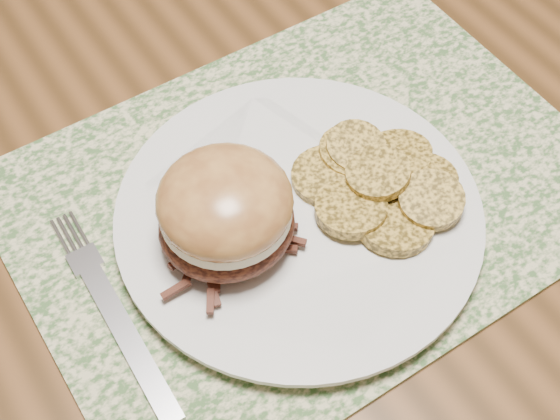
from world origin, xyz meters
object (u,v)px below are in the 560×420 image
object	(u,v)px
dinner_plate	(299,216)
pork_sandwich	(226,211)
fork	(112,310)
dining_table	(394,83)

from	to	relation	value
dinner_plate	pork_sandwich	distance (m)	0.07
dinner_plate	fork	xyz separation A→B (m)	(-0.15, 0.01, -0.01)
dinner_plate	pork_sandwich	xyz separation A→B (m)	(-0.06, 0.01, 0.04)
dining_table	fork	size ratio (longest dim) A/B	7.85
dining_table	pork_sandwich	bearing A→B (deg)	-154.14
dining_table	dinner_plate	size ratio (longest dim) A/B	5.77
dining_table	fork	xyz separation A→B (m)	(-0.36, -0.13, 0.09)
dinner_plate	fork	distance (m)	0.15
dining_table	dinner_plate	world-z (taller)	dinner_plate
pork_sandwich	fork	size ratio (longest dim) A/B	0.55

